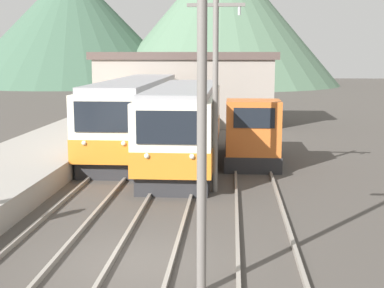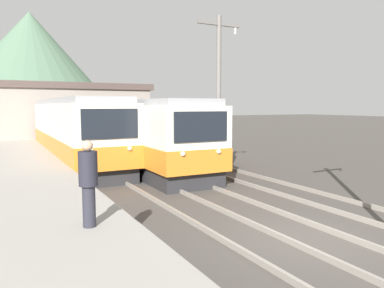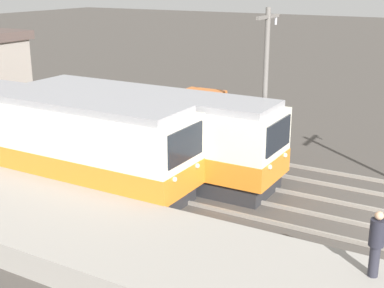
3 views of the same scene
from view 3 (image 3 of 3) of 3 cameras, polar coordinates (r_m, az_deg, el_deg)
name	(u,v)px [view 3 (image 3 of 3)]	position (r m, az deg, el deg)	size (l,w,h in m)	color
commuter_train_left	(34,138)	(22.80, -16.46, 0.58)	(2.84, 14.53, 3.65)	#28282B
commuter_train_center	(147,135)	(22.54, -4.86, 0.95)	(2.84, 11.79, 3.55)	#28282B
shunting_locomotive	(166,126)	(25.57, -2.74, 1.93)	(2.40, 6.00, 3.00)	#28282B
catenary_mast_mid	(265,90)	(21.16, 7.81, 5.72)	(2.00, 0.20, 6.94)	slate
person_on_platform	(376,241)	(14.14, 19.06, -9.79)	(0.38, 0.38, 1.77)	#282833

